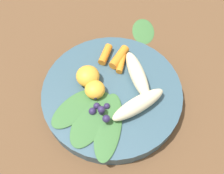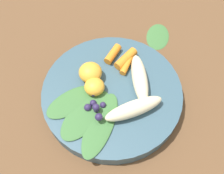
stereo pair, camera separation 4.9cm
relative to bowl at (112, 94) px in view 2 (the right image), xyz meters
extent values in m
plane|color=brown|center=(0.00, 0.00, -0.02)|extent=(2.40, 2.40, 0.00)
cylinder|color=#385666|center=(0.00, 0.00, 0.00)|extent=(0.28, 0.28, 0.03)
ellipsoid|color=beige|center=(0.06, -0.01, 0.03)|extent=(0.07, 0.12, 0.03)
ellipsoid|color=beige|center=(0.01, -0.06, 0.03)|extent=(0.12, 0.04, 0.03)
ellipsoid|color=#F4A833|center=(-0.03, 0.01, 0.03)|extent=(0.04, 0.04, 0.03)
ellipsoid|color=#F4A833|center=(-0.03, 0.05, 0.03)|extent=(0.05, 0.05, 0.04)
cylinder|color=orange|center=(0.06, 0.04, 0.02)|extent=(0.05, 0.05, 0.01)
cylinder|color=orange|center=(0.06, 0.05, 0.03)|extent=(0.06, 0.04, 0.02)
cylinder|color=orange|center=(0.04, 0.08, 0.02)|extent=(0.05, 0.04, 0.02)
sphere|color=#2D234C|center=(-0.03, -0.03, 0.02)|extent=(0.01, 0.01, 0.01)
sphere|color=#2D234C|center=(-0.05, -0.01, 0.02)|extent=(0.01, 0.01, 0.01)
sphere|color=#2D234C|center=(-0.05, -0.03, 0.02)|extent=(0.01, 0.01, 0.01)
sphere|color=#2D234C|center=(-0.06, -0.02, 0.02)|extent=(0.01, 0.01, 0.01)
sphere|color=#2D234C|center=(-0.05, -0.05, 0.03)|extent=(0.01, 0.01, 0.01)
sphere|color=#2D234C|center=(-0.05, -0.03, 0.03)|extent=(0.01, 0.01, 0.01)
sphere|color=#2D234C|center=(-0.04, 0.00, 0.03)|extent=(0.01, 0.01, 0.01)
cylinder|color=white|center=(-0.05, 0.00, 0.02)|extent=(0.04, 0.04, 0.00)
ellipsoid|color=#3D7038|center=(-0.08, 0.01, 0.02)|extent=(0.11, 0.07, 0.01)
ellipsoid|color=#3D7038|center=(-0.07, -0.03, 0.02)|extent=(0.14, 0.11, 0.01)
ellipsoid|color=#3D7038|center=(-0.05, -0.06, 0.02)|extent=(0.13, 0.13, 0.01)
ellipsoid|color=#3D7038|center=(0.18, 0.11, -0.01)|extent=(0.10, 0.10, 0.01)
camera|label=1|loc=(-0.16, -0.21, 0.45)|focal=39.89mm
camera|label=2|loc=(-0.11, -0.23, 0.45)|focal=39.89mm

